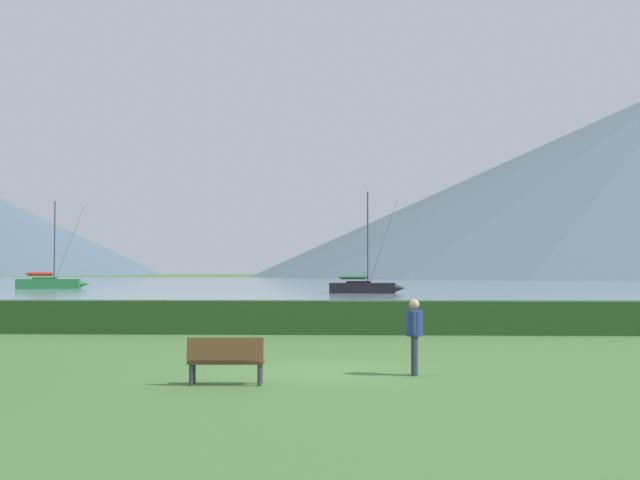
% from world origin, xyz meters
% --- Properties ---
extents(ground_plane, '(1000.00, 1000.00, 0.00)m').
position_xyz_m(ground_plane, '(0.00, 0.00, 0.00)').
color(ground_plane, '#477038').
extents(harbor_water, '(320.00, 246.00, 0.00)m').
position_xyz_m(harbor_water, '(0.00, 137.00, 0.00)').
color(harbor_water, gray).
rests_on(harbor_water, ground_plane).
extents(hedge_line, '(80.00, 1.20, 1.19)m').
position_xyz_m(hedge_line, '(0.00, 11.00, 0.60)').
color(hedge_line, '#284C23').
rests_on(hedge_line, ground_plane).
extents(sailboat_slip_2, '(7.63, 2.39, 10.24)m').
position_xyz_m(sailboat_slip_2, '(1.66, 64.75, 0.64)').
color(sailboat_slip_2, black).
rests_on(sailboat_slip_2, harbor_water).
extents(sailboat_slip_4, '(9.04, 4.22, 11.10)m').
position_xyz_m(sailboat_slip_4, '(-37.74, 84.58, 0.74)').
color(sailboat_slip_4, '#236B38').
rests_on(sailboat_slip_4, harbor_water).
extents(park_bench_near_path, '(1.52, 0.52, 0.95)m').
position_xyz_m(park_bench_near_path, '(-1.85, -2.42, 0.53)').
color(park_bench_near_path, brown).
rests_on(park_bench_near_path, ground_plane).
extents(person_seated_viewer, '(0.36, 0.56, 1.65)m').
position_xyz_m(person_seated_viewer, '(2.00, -0.73, 0.97)').
color(person_seated_viewer, '#2D3347').
rests_on(person_seated_viewer, ground_plane).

